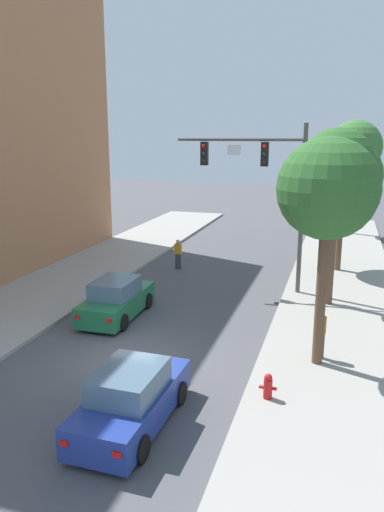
# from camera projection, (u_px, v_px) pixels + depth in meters

# --- Properties ---
(ground_plane) EXTENTS (120.00, 120.00, 0.00)m
(ground_plane) POSITION_uv_depth(u_px,v_px,m) (130.00, 360.00, 16.19)
(ground_plane) COLOR #4C4C51
(sidewalk_right) EXTENTS (5.00, 60.00, 0.15)m
(sidewalk_right) POSITION_uv_depth(u_px,v_px,m) (337.00, 387.00, 14.35)
(sidewalk_right) COLOR #99968E
(sidewalk_right) RESTS_ON ground
(traffic_signal_mast) EXTENTS (5.82, 0.38, 7.50)m
(traffic_signal_mast) POSITION_uv_depth(u_px,v_px,m) (266.00, 178.00, 21.96)
(traffic_signal_mast) COLOR #514C47
(traffic_signal_mast) RESTS_ON sidewalk_right
(car_lead_green) EXTENTS (1.89, 4.26, 1.60)m
(car_lead_green) POSITION_uv_depth(u_px,v_px,m) (117.00, 300.00, 19.89)
(car_lead_green) COLOR #1E663D
(car_lead_green) RESTS_ON ground
(car_following_blue) EXTENTS (1.91, 4.28, 1.60)m
(car_following_blue) POSITION_uv_depth(u_px,v_px,m) (131.00, 399.00, 12.44)
(car_following_blue) COLOR navy
(car_following_blue) RESTS_ON ground
(pedestrian_crossing_road) EXTENTS (0.36, 0.22, 1.64)m
(pedestrian_crossing_road) POSITION_uv_depth(u_px,v_px,m) (178.00, 253.00, 26.97)
(pedestrian_crossing_road) COLOR #333338
(pedestrian_crossing_road) RESTS_ON ground
(pedestrian_sidewalk_right_walker) EXTENTS (0.36, 0.22, 1.64)m
(pedestrian_sidewalk_right_walker) POSITION_uv_depth(u_px,v_px,m) (320.00, 331.00, 15.87)
(pedestrian_sidewalk_right_walker) COLOR brown
(pedestrian_sidewalk_right_walker) RESTS_ON sidewalk_right
(fire_hydrant) EXTENTS (0.48, 0.24, 0.72)m
(fire_hydrant) POSITION_uv_depth(u_px,v_px,m) (268.00, 386.00, 13.52)
(fire_hydrant) COLOR red
(fire_hydrant) RESTS_ON sidewalk_right
(street_tree_nearest) EXTENTS (3.00, 3.00, 6.99)m
(street_tree_nearest) POSITION_uv_depth(u_px,v_px,m) (328.00, 191.00, 14.43)
(street_tree_nearest) COLOR brown
(street_tree_nearest) RESTS_ON sidewalk_right
(street_tree_second) EXTENTS (2.91, 2.91, 7.32)m
(street_tree_second) POSITION_uv_depth(u_px,v_px,m) (337.00, 166.00, 19.82)
(street_tree_second) COLOR brown
(street_tree_second) RESTS_ON sidewalk_right
(street_tree_third) EXTENTS (3.85, 3.85, 6.89)m
(street_tree_third) POSITION_uv_depth(u_px,v_px,m) (344.00, 176.00, 25.29)
(street_tree_third) COLOR brown
(street_tree_third) RESTS_ON sidewalk_right
(street_tree_farthest) EXTENTS (3.73, 3.73, 8.02)m
(street_tree_farthest) POSITION_uv_depth(u_px,v_px,m) (355.00, 148.00, 34.82)
(street_tree_farthest) COLOR brown
(street_tree_farthest) RESTS_ON sidewalk_right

